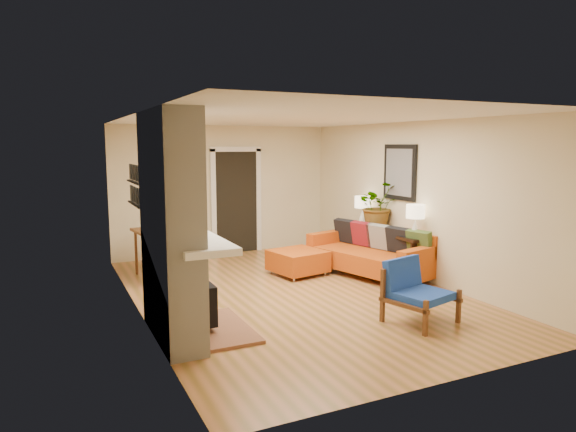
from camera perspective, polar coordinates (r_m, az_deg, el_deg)
name	(u,v)px	position (r m, az deg, el deg)	size (l,w,h in m)	color
room_shell	(263,194)	(10.19, -2.82, 2.41)	(6.50, 6.50, 6.50)	#BC7A48
fireplace	(174,232)	(5.96, -12.54, -1.71)	(1.09, 1.68, 2.60)	white
sofa	(373,253)	(8.94, 9.46, -4.05)	(1.48, 2.37, 0.87)	silver
ottoman	(298,261)	(8.86, 1.09, -4.98)	(0.96, 0.96, 0.42)	silver
blue_chair	(414,288)	(6.74, 13.82, -7.75)	(0.91, 0.89, 0.78)	brown
dining_table	(166,239)	(8.84, -13.42, -2.54)	(0.93, 1.86, 0.98)	brown
console_table	(387,239)	(9.17, 10.91, -2.54)	(0.34, 1.85, 0.72)	black
lamp_near	(415,217)	(8.51, 13.96, -0.11)	(0.30, 0.30, 0.54)	white
lamp_far	(363,207)	(9.72, 8.28, 1.01)	(0.30, 0.30, 0.54)	white
houseplant	(378,205)	(9.29, 9.96, 1.20)	(0.76, 0.66, 0.85)	#1E5919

